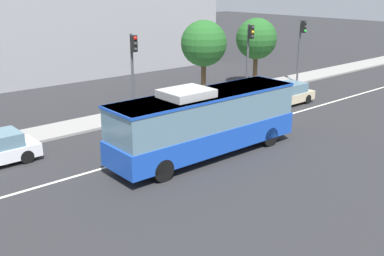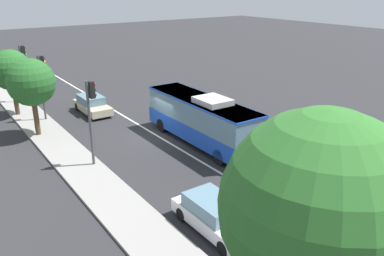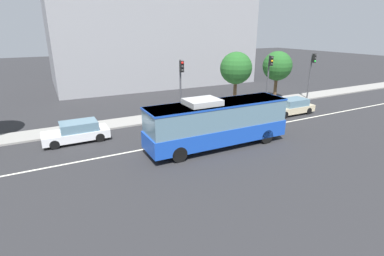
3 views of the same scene
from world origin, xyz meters
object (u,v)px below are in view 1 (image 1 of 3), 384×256
at_px(traffic_light_far_corner, 301,40).
at_px(street_tree_kerbside_centre, 256,39).
at_px(transit_bus, 206,120).
at_px(sedan_beige, 285,94).
at_px(traffic_light_near_corner, 249,47).
at_px(traffic_light_mid_block, 133,62).
at_px(street_tree_kerbside_right, 204,44).

distance_m(traffic_light_far_corner, street_tree_kerbside_centre, 3.92).
bearing_deg(street_tree_kerbside_centre, transit_bus, -146.57).
bearing_deg(traffic_light_far_corner, sedan_beige, -63.86).
bearing_deg(traffic_light_near_corner, street_tree_kerbside_centre, 126.70).
xyz_separation_m(sedan_beige, traffic_light_mid_block, (-9.83, 3.68, 2.84)).
height_order(transit_bus, traffic_light_mid_block, traffic_light_mid_block).
xyz_separation_m(traffic_light_near_corner, street_tree_kerbside_centre, (2.62, 1.67, 0.23)).
bearing_deg(traffic_light_mid_block, traffic_light_near_corner, 89.83).
bearing_deg(traffic_light_mid_block, sedan_beige, 69.44).
xyz_separation_m(traffic_light_near_corner, street_tree_kerbside_right, (-3.08, 1.54, 0.34)).
relative_size(sedan_beige, traffic_light_near_corner, 0.87).
xyz_separation_m(traffic_light_far_corner, street_tree_kerbside_right, (-9.22, 1.59, 0.34)).
bearing_deg(traffic_light_near_corner, sedan_beige, 1.05).
distance_m(sedan_beige, street_tree_kerbside_right, 6.74).
bearing_deg(traffic_light_mid_block, street_tree_kerbside_right, 102.28).
distance_m(sedan_beige, traffic_light_near_corner, 4.63).
xyz_separation_m(sedan_beige, street_tree_kerbside_right, (-2.88, 5.20, 3.18)).
bearing_deg(sedan_beige, street_tree_kerbside_centre, -117.48).
relative_size(traffic_light_mid_block, street_tree_kerbside_centre, 0.96).
xyz_separation_m(street_tree_kerbside_centre, street_tree_kerbside_right, (-5.71, -0.13, 0.11)).
distance_m(traffic_light_mid_block, traffic_light_far_corner, 16.17).
bearing_deg(traffic_light_mid_block, traffic_light_far_corner, 89.72).
height_order(street_tree_kerbside_centre, street_tree_kerbside_right, street_tree_kerbside_right).
relative_size(traffic_light_mid_block, street_tree_kerbside_right, 0.94).
height_order(transit_bus, street_tree_kerbside_centre, street_tree_kerbside_centre).
bearing_deg(street_tree_kerbside_centre, sedan_beige, -117.90).
relative_size(sedan_beige, street_tree_kerbside_right, 0.81).
height_order(traffic_light_near_corner, street_tree_kerbside_centre, street_tree_kerbside_centre).
xyz_separation_m(traffic_light_near_corner, traffic_light_mid_block, (-10.03, 0.03, 0.00)).
bearing_deg(sedan_beige, traffic_light_mid_block, -20.12).
bearing_deg(street_tree_kerbside_centre, traffic_light_near_corner, -147.46).
bearing_deg(transit_bus, street_tree_kerbside_right, 49.02).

